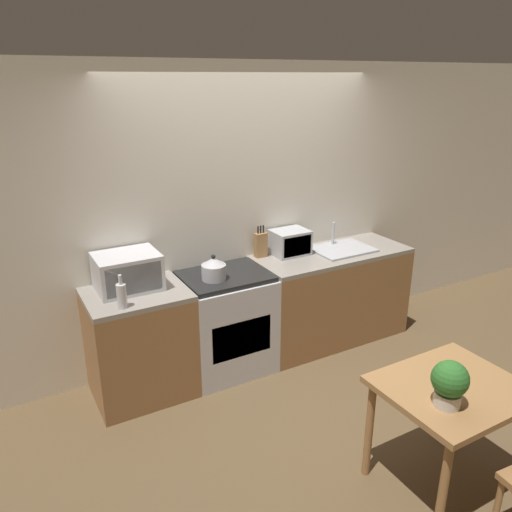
% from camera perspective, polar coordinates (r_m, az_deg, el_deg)
% --- Properties ---
extents(ground_plane, '(16.00, 16.00, 0.00)m').
position_cam_1_polar(ground_plane, '(4.34, 4.83, -14.90)').
color(ground_plane, brown).
extents(wall_back, '(10.00, 0.06, 2.60)m').
position_cam_1_polar(wall_back, '(4.52, -1.37, 4.90)').
color(wall_back, silver).
rests_on(wall_back, ground_plane).
extents(counter_left_run, '(0.78, 0.62, 0.90)m').
position_cam_1_polar(counter_left_run, '(4.16, -13.09, -9.72)').
color(counter_left_run, olive).
rests_on(counter_left_run, ground_plane).
extents(counter_right_run, '(1.52, 0.62, 0.90)m').
position_cam_1_polar(counter_right_run, '(4.94, 8.45, -4.49)').
color(counter_right_run, olive).
rests_on(counter_right_run, ground_plane).
extents(stove_range, '(0.75, 0.62, 0.90)m').
position_cam_1_polar(stove_range, '(4.39, -3.47, -7.56)').
color(stove_range, silver).
rests_on(stove_range, ground_plane).
extents(kettle, '(0.20, 0.20, 0.22)m').
position_cam_1_polar(kettle, '(4.07, -4.86, -1.47)').
color(kettle, '#B7B7BC').
rests_on(kettle, stove_range).
extents(microwave, '(0.48, 0.38, 0.29)m').
position_cam_1_polar(microwave, '(3.99, -14.47, -1.74)').
color(microwave, silver).
rests_on(microwave, counter_left_run).
extents(bottle, '(0.07, 0.07, 0.25)m').
position_cam_1_polar(bottle, '(3.69, -15.11, -4.36)').
color(bottle, silver).
rests_on(bottle, counter_left_run).
extents(knife_block, '(0.11, 0.07, 0.30)m').
position_cam_1_polar(knife_block, '(4.56, 0.54, 1.31)').
color(knife_block, '#9E7042').
rests_on(knife_block, counter_right_run).
extents(toaster_oven, '(0.33, 0.27, 0.23)m').
position_cam_1_polar(toaster_oven, '(4.64, 3.90, 1.57)').
color(toaster_oven, '#ADAFB5').
rests_on(toaster_oven, counter_right_run).
extents(sink_basin, '(0.56, 0.43, 0.24)m').
position_cam_1_polar(sink_basin, '(4.84, 9.78, 0.84)').
color(sink_basin, '#ADAFB5').
rests_on(sink_basin, counter_right_run).
extents(dining_table, '(0.83, 0.71, 0.73)m').
position_cam_1_polar(dining_table, '(3.34, 21.39, -15.10)').
color(dining_table, '#9E7042').
rests_on(dining_table, ground_plane).
extents(potted_plant, '(0.21, 0.21, 0.28)m').
position_cam_1_polar(potted_plant, '(3.02, 21.25, -13.32)').
color(potted_plant, beige).
rests_on(potted_plant, dining_table).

